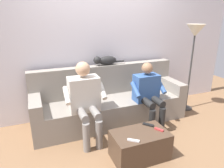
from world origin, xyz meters
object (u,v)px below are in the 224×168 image
person_right_seated (85,97)px  remote_white (133,140)px  cat_on_backrest (105,60)px  remote_black (148,125)px  floor_lamp (195,37)px  person_left_seated (148,92)px  coffee_table (140,145)px  couch (110,103)px  remote_red (159,130)px

person_right_seated → remote_white: person_right_seated is taller
cat_on_backrest → remote_black: size_ratio=3.79×
remote_white → floor_lamp: (-1.75, -1.10, 1.03)m
person_left_seated → remote_white: bearing=50.5°
coffee_table → floor_lamp: size_ratio=0.44×
coffee_table → cat_on_backrest: (-0.00, -1.33, 0.85)m
remote_white → couch: bearing=120.7°
remote_red → cat_on_backrest: bearing=159.5°
person_left_seated → remote_red: (0.26, 0.73, -0.22)m
person_left_seated → person_right_seated: person_right_seated is taller
person_right_seated → floor_lamp: bearing=-173.3°
couch → remote_black: bearing=101.0°
remote_red → floor_lamp: floor_lamp is taller
couch → person_left_seated: 0.71m
remote_black → remote_white: bearing=84.9°
couch → remote_white: 1.23m
person_right_seated → coffee_table: bearing=125.6°
couch → remote_black: (-0.19, 0.97, 0.05)m
remote_red → remote_black: size_ratio=0.81×
coffee_table → floor_lamp: bearing=-148.5°
couch → person_right_seated: 0.72m
couch → remote_white: size_ratio=17.99×
couch → floor_lamp: size_ratio=1.59×
couch → person_right_seated: person_right_seated is taller
coffee_table → remote_white: remote_white is taller
coffee_table → remote_black: 0.30m
coffee_table → remote_white: 0.28m
coffee_table → person_left_seated: 0.97m
cat_on_backrest → remote_white: 1.60m
couch → coffee_table: couch is taller
couch → remote_white: bearing=82.4°
couch → remote_black: couch is taller
person_left_seated → floor_lamp: size_ratio=0.65×
person_right_seated → floor_lamp: floor_lamp is taller
coffee_table → person_right_seated: 1.01m
coffee_table → couch: bearing=-90.0°
coffee_table → person_left_seated: (-0.52, -0.70, 0.42)m
couch → person_right_seated: bearing=35.2°
coffee_table → remote_black: bearing=-146.6°
person_left_seated → person_right_seated: 1.04m
coffee_table → remote_red: bearing=172.9°
person_left_seated → remote_black: person_left_seated is taller
person_right_seated → floor_lamp: 2.25m
coffee_table → floor_lamp: (-1.58, -0.97, 1.23)m
person_left_seated → floor_lamp: bearing=-165.8°
person_left_seated → remote_white: (0.68, 0.83, -0.22)m
cat_on_backrest → floor_lamp: (-1.58, 0.36, 0.38)m
coffee_table → cat_on_backrest: 1.58m
remote_black → floor_lamp: floor_lamp is taller
person_left_seated → floor_lamp: (-1.06, -0.27, 0.81)m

